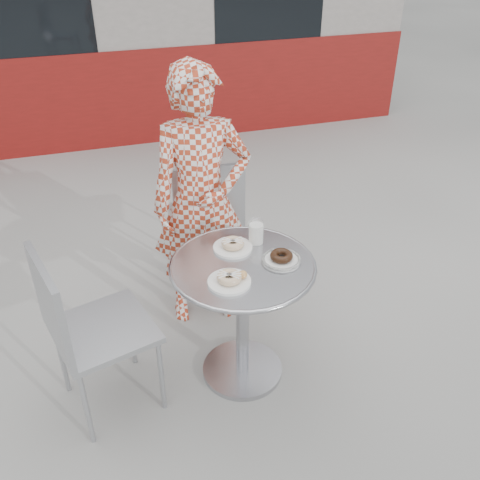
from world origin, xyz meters
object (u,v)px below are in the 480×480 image
object	(u,v)px
chair_left	(106,360)
seated_person	(202,202)
bistro_table	(243,293)
plate_near	(230,279)
chair_far	(206,242)
plate_checker	(281,258)
plate_far	(233,245)
milk_cup	(256,233)

from	to	relation	value
chair_left	seated_person	world-z (taller)	seated_person
chair_left	seated_person	size ratio (longest dim) A/B	0.60
bistro_table	plate_near	xyz separation A→B (m)	(-0.10, -0.13, 0.20)
chair_left	bistro_table	bearing A→B (deg)	-106.21
bistro_table	chair_far	distance (m)	0.99
chair_far	seated_person	xyz separation A→B (m)	(-0.10, -0.35, 0.51)
plate_near	chair_far	bearing A→B (deg)	82.71
plate_checker	plate_far	bearing A→B (deg)	137.72
plate_checker	milk_cup	distance (m)	0.22
chair_far	plate_far	size ratio (longest dim) A/B	4.62
bistro_table	seated_person	world-z (taller)	seated_person
chair_far	milk_cup	xyz separation A→B (m)	(0.09, -0.78, 0.52)
bistro_table	milk_cup	bearing A→B (deg)	53.17
bistro_table	plate_far	bearing A→B (deg)	92.74
milk_cup	plate_checker	bearing A→B (deg)	-72.27
plate_far	milk_cup	xyz separation A→B (m)	(0.13, 0.02, 0.04)
chair_far	plate_near	bearing A→B (deg)	85.67
bistro_table	plate_checker	distance (m)	0.28
plate_checker	milk_cup	bearing A→B (deg)	107.73
bistro_table	seated_person	distance (m)	0.64
bistro_table	plate_far	world-z (taller)	plate_far
seated_person	plate_checker	distance (m)	0.68
bistro_table	plate_near	bearing A→B (deg)	-128.74
chair_left	plate_checker	bearing A→B (deg)	-108.06
plate_checker	seated_person	bearing A→B (deg)	111.85
plate_far	seated_person	bearing A→B (deg)	96.80
seated_person	milk_cup	xyz separation A→B (m)	(0.19, -0.43, 0.01)
chair_far	plate_far	bearing A→B (deg)	89.99
seated_person	plate_near	bearing A→B (deg)	-89.32
bistro_table	milk_cup	size ratio (longest dim) A/B	5.75
bistro_table	plate_far	distance (m)	0.25
chair_far	chair_left	size ratio (longest dim) A/B	0.98
seated_person	plate_checker	bearing A→B (deg)	-64.10
bistro_table	chair_left	bearing A→B (deg)	179.08
chair_left	seated_person	distance (m)	1.02
milk_cup	bistro_table	bearing A→B (deg)	-126.83
chair_left	seated_person	bearing A→B (deg)	-63.94
chair_left	plate_near	distance (m)	0.79
chair_far	seated_person	bearing A→B (deg)	77.87
seated_person	plate_far	distance (m)	0.45
seated_person	plate_checker	world-z (taller)	seated_person
seated_person	chair_far	bearing A→B (deg)	78.96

